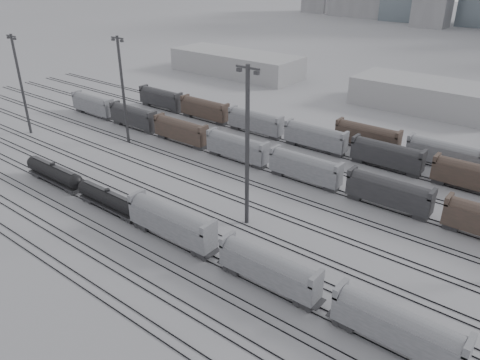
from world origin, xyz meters
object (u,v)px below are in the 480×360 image
Objects in this scene: tank_car_a at (54,172)px; light_mast_c at (247,145)px; hopper_car_c at (398,326)px; hopper_car_b at (269,267)px; hopper_car_a at (171,221)px; tank_car_b at (108,199)px; light_mast_a at (21,83)px.

light_mast_c reaches higher than tank_car_a.
hopper_car_b is at bearing 180.00° from hopper_car_c.
hopper_car_a is at bearing 180.00° from hopper_car_c.
light_mast_c is at bearing 16.88° from tank_car_a.
tank_car_b is at bearing 180.00° from hopper_car_a.
tank_car_b is at bearing -151.58° from light_mast_c.
tank_car_a is 1.04× the size of hopper_car_a.
tank_car_a is at bearing 180.00° from tank_car_b.
tank_car_a is 68.40m from hopper_car_c.
light_mast_c is (21.44, 11.60, 11.74)m from tank_car_b.
light_mast_c reaches higher than light_mast_a.
hopper_car_c is at bearing 0.00° from tank_car_b.
light_mast_c is (5.71, 11.60, 10.40)m from hopper_car_a.
hopper_car_c is at bearing 0.00° from tank_car_a.
hopper_car_b is at bearing -8.59° from light_mast_a.
hopper_car_a is at bearing 0.00° from tank_car_a.
hopper_car_b is 0.98× the size of hopper_car_c.
hopper_car_a reaches higher than tank_car_b.
hopper_car_c is (68.39, 0.00, 0.92)m from tank_car_a.
hopper_car_a is 0.62× the size of light_mast_c.
hopper_car_a is 16.59m from light_mast_c.
hopper_car_a is (32.52, 0.00, 1.19)m from tank_car_a.
light_mast_c is at bearing 158.96° from hopper_car_c.
hopper_car_a reaches higher than hopper_car_b.
hopper_car_b is 17.54m from hopper_car_c.
hopper_car_b is at bearing 0.00° from tank_car_a.
light_mast_a is (-81.75, 12.35, 9.49)m from hopper_car_b.
hopper_car_b is at bearing 0.00° from hopper_car_a.
hopper_car_a is 18.34m from hopper_car_b.
light_mast_a is (-63.42, 12.35, 9.17)m from hopper_car_a.
tank_car_b is 0.60× the size of light_mast_c.
light_mast_a reaches higher than hopper_car_a.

